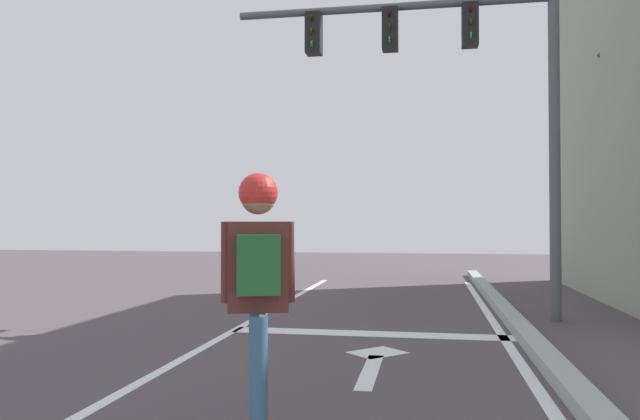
# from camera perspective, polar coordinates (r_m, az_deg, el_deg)

# --- Properties ---
(lane_line_center) EXTENTS (0.12, 20.00, 0.01)m
(lane_line_center) POSITION_cam_1_polar(r_m,az_deg,el_deg) (5.73, -17.13, -15.51)
(lane_line_center) COLOR silver
(lane_line_center) RESTS_ON ground
(lane_line_curbside) EXTENTS (0.12, 20.00, 0.01)m
(lane_line_curbside) POSITION_cam_1_polar(r_m,az_deg,el_deg) (5.22, 20.75, -16.91)
(lane_line_curbside) COLOR silver
(lane_line_curbside) RESTS_ON ground
(stop_bar) EXTENTS (3.60, 0.40, 0.01)m
(stop_bar) POSITION_cam_1_polar(r_m,az_deg,el_deg) (7.97, 4.76, -11.48)
(stop_bar) COLOR silver
(stop_bar) RESTS_ON ground
(lane_arrow_stem) EXTENTS (0.16, 1.40, 0.01)m
(lane_arrow_stem) POSITION_cam_1_polar(r_m,az_deg,el_deg) (6.04, 4.72, -14.82)
(lane_arrow_stem) COLOR silver
(lane_arrow_stem) RESTS_ON ground
(lane_arrow_head) EXTENTS (0.71, 0.71, 0.01)m
(lane_arrow_head) POSITION_cam_1_polar(r_m,az_deg,el_deg) (6.86, 5.41, -13.16)
(lane_arrow_head) COLOR silver
(lane_arrow_head) RESTS_ON ground
(curb_strip) EXTENTS (0.24, 24.00, 0.14)m
(curb_strip) POSITION_cam_1_polar(r_m,az_deg,el_deg) (5.26, 23.53, -16.03)
(curb_strip) COLOR #94A29C
(curb_strip) RESTS_ON ground
(skater) EXTENTS (0.44, 0.61, 1.66)m
(skater) POSITION_cam_1_polar(r_m,az_deg,el_deg) (3.80, -5.83, -5.67)
(skater) COLOR #325573
(skater) RESTS_ON skateboard
(traffic_signal_mast) EXTENTS (4.86, 0.34, 5.21)m
(traffic_signal_mast) POSITION_cam_1_polar(r_m,az_deg,el_deg) (9.61, 12.46, 12.82)
(traffic_signal_mast) COLOR #505259
(traffic_signal_mast) RESTS_ON ground
(roadside_tree) EXTENTS (1.00, 1.00, 4.52)m
(roadside_tree) POSITION_cam_1_polar(r_m,az_deg,el_deg) (12.25, 26.82, 1.82)
(roadside_tree) COLOR brown
(roadside_tree) RESTS_ON ground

